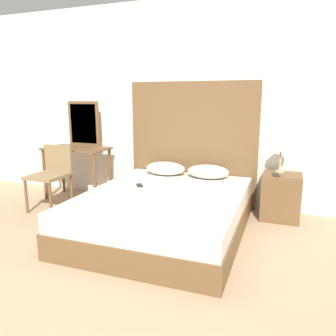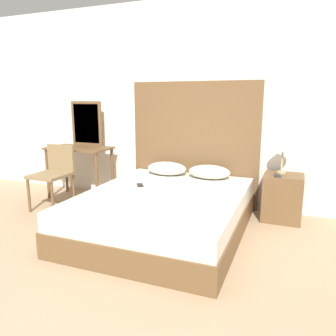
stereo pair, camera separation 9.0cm
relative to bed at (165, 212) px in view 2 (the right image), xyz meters
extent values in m
plane|color=tan|center=(-0.09, -1.25, -0.22)|extent=(16.00, 16.00, 0.00)
cube|color=white|center=(-0.09, 1.13, 1.13)|extent=(10.00, 0.06, 2.70)
cube|color=brown|center=(0.00, 0.00, -0.09)|extent=(1.66, 2.06, 0.25)
cube|color=silver|center=(0.00, 0.00, 0.13)|extent=(1.62, 2.02, 0.19)
cube|color=brown|center=(0.00, 1.06, 0.61)|extent=(1.74, 0.05, 1.65)
ellipsoid|color=silver|center=(-0.29, 0.80, 0.31)|extent=(0.53, 0.37, 0.17)
ellipsoid|color=silver|center=(0.29, 0.80, 0.31)|extent=(0.53, 0.37, 0.17)
cube|color=#232328|center=(-0.37, 0.16, 0.23)|extent=(0.14, 0.16, 0.01)
cube|color=brown|center=(1.18, 0.83, 0.06)|extent=(0.45, 0.40, 0.56)
cylinder|color=tan|center=(1.14, 0.91, 0.35)|extent=(0.11, 0.11, 0.02)
cylinder|color=tan|center=(1.14, 0.91, 0.49)|extent=(0.02, 0.02, 0.25)
cone|color=beige|center=(1.14, 0.91, 0.67)|extent=(0.22, 0.22, 0.13)
cube|color=#232328|center=(1.11, 0.73, 0.35)|extent=(0.09, 0.16, 0.01)
cube|color=brown|center=(-1.61, 0.71, 0.52)|extent=(0.91, 0.49, 0.02)
cylinder|color=brown|center=(-2.03, 0.51, 0.14)|extent=(0.04, 0.04, 0.72)
cylinder|color=brown|center=(-1.20, 0.51, 0.14)|extent=(0.04, 0.04, 0.72)
cylinder|color=brown|center=(-2.03, 0.91, 0.14)|extent=(0.04, 0.04, 0.72)
cylinder|color=brown|center=(-1.20, 0.91, 0.14)|extent=(0.04, 0.04, 0.72)
cube|color=brown|center=(-1.61, 0.93, 0.85)|extent=(0.50, 0.03, 0.65)
cube|color=#B2BCC6|center=(-1.61, 0.92, 0.85)|extent=(0.42, 0.01, 0.57)
cube|color=olive|center=(-1.66, 0.15, 0.24)|extent=(0.43, 0.48, 0.04)
cube|color=olive|center=(-1.66, 0.37, 0.43)|extent=(0.41, 0.04, 0.35)
cylinder|color=brown|center=(-1.85, -0.06, 0.00)|extent=(0.04, 0.04, 0.44)
cylinder|color=brown|center=(-1.47, -0.06, 0.00)|extent=(0.04, 0.04, 0.44)
cylinder|color=brown|center=(-1.85, 0.36, 0.00)|extent=(0.04, 0.04, 0.44)
cylinder|color=brown|center=(-1.47, 0.36, 0.00)|extent=(0.04, 0.04, 0.44)
camera|label=1|loc=(1.19, -3.17, 1.22)|focal=35.00mm
camera|label=2|loc=(1.28, -3.14, 1.22)|focal=35.00mm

